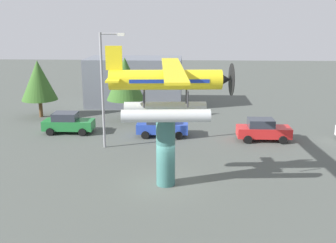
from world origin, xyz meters
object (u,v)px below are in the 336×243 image
(car_near_green, at_px, (68,123))
(car_mid_blue, at_px, (162,126))
(car_far_red, at_px, (263,130))
(streetlight_primary, at_px, (105,83))
(tree_west, at_px, (38,80))
(storefront_building, at_px, (135,81))
(floatplane_monument, at_px, (168,88))
(display_pedestal, at_px, (166,152))
(tree_east, at_px, (125,79))

(car_near_green, height_order, car_mid_blue, same)
(car_mid_blue, bearing_deg, car_far_red, -6.10)
(streetlight_primary, xyz_separation_m, tree_west, (-8.34, 9.13, -1.27))
(storefront_building, bearing_deg, car_mid_blue, -72.91)
(car_far_red, bearing_deg, tree_west, 161.46)
(floatplane_monument, height_order, car_mid_blue, floatplane_monument)
(storefront_building, bearing_deg, car_far_red, -47.69)
(car_far_red, bearing_deg, car_near_green, 174.90)
(streetlight_primary, bearing_deg, display_pedestal, -54.49)
(floatplane_monument, xyz_separation_m, streetlight_primary, (-4.91, 6.69, -0.82))
(car_near_green, height_order, streetlight_primary, streetlight_primary)
(car_near_green, relative_size, car_mid_blue, 1.00)
(car_mid_blue, height_order, tree_east, tree_east)
(floatplane_monument, xyz_separation_m, tree_east, (-4.61, 14.53, -1.69))
(floatplane_monument, xyz_separation_m, car_far_red, (7.15, 8.98, -4.85))
(car_far_red, xyz_separation_m, streetlight_primary, (-12.06, -2.29, 4.02))
(streetlight_primary, xyz_separation_m, storefront_building, (0.21, 15.30, -2.28))
(floatplane_monument, xyz_separation_m, car_near_green, (-8.96, 10.42, -4.85))
(floatplane_monument, bearing_deg, tree_west, 125.85)
(floatplane_monument, relative_size, car_near_green, 2.49)
(tree_west, bearing_deg, car_mid_blue, -25.94)
(car_near_green, xyz_separation_m, storefront_building, (4.26, 11.57, 1.74))
(streetlight_primary, bearing_deg, tree_west, 132.38)
(streetlight_primary, relative_size, storefront_building, 0.82)
(tree_east, bearing_deg, car_far_red, -25.25)
(tree_west, bearing_deg, streetlight_primary, -47.62)
(display_pedestal, relative_size, floatplane_monument, 0.39)
(car_near_green, relative_size, car_far_red, 1.00)
(car_far_red, height_order, tree_west, tree_west)
(display_pedestal, xyz_separation_m, tree_west, (-13.11, 15.83, 1.60))
(tree_west, bearing_deg, display_pedestal, -50.36)
(car_far_red, height_order, storefront_building, storefront_building)
(car_far_red, relative_size, storefront_building, 0.41)
(storefront_building, bearing_deg, tree_west, -144.19)
(car_far_red, distance_m, streetlight_primary, 12.92)
(display_pedestal, relative_size, streetlight_primary, 0.48)
(floatplane_monument, bearing_deg, storefront_building, 97.97)
(display_pedestal, relative_size, tree_west, 0.73)
(tree_east, bearing_deg, streetlight_primary, -92.17)
(car_near_green, distance_m, streetlight_primary, 6.82)
(floatplane_monument, height_order, streetlight_primary, streetlight_primary)
(display_pedestal, distance_m, streetlight_primary, 8.71)
(car_mid_blue, distance_m, storefront_building, 12.82)
(car_near_green, height_order, tree_east, tree_east)
(streetlight_primary, bearing_deg, car_far_red, 10.77)
(storefront_building, distance_m, tree_east, 7.60)
(car_mid_blue, relative_size, tree_east, 0.70)
(streetlight_primary, height_order, tree_east, streetlight_primary)
(car_far_red, xyz_separation_m, tree_east, (-11.76, 5.55, 3.15))
(car_mid_blue, distance_m, streetlight_primary, 6.46)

